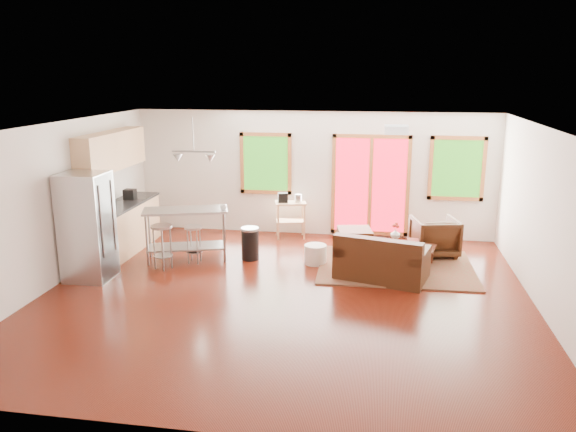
% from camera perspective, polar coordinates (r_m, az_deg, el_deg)
% --- Properties ---
extents(floor, '(7.50, 7.00, 0.02)m').
position_cam_1_polar(floor, '(8.81, -0.32, -8.13)').
color(floor, '#380E06').
rests_on(floor, ground).
extents(ceiling, '(7.50, 7.00, 0.02)m').
position_cam_1_polar(ceiling, '(8.18, -0.35, 9.09)').
color(ceiling, white).
rests_on(ceiling, ground).
extents(back_wall, '(7.50, 0.02, 2.60)m').
position_cam_1_polar(back_wall, '(11.80, 2.55, 4.30)').
color(back_wall, silver).
rests_on(back_wall, ground).
extents(left_wall, '(0.02, 7.00, 2.60)m').
position_cam_1_polar(left_wall, '(9.75, -22.68, 1.03)').
color(left_wall, silver).
rests_on(left_wall, ground).
extents(right_wall, '(0.02, 7.00, 2.60)m').
position_cam_1_polar(right_wall, '(8.62, 25.13, -0.86)').
color(right_wall, silver).
rests_on(right_wall, ground).
extents(front_wall, '(7.50, 0.02, 2.60)m').
position_cam_1_polar(front_wall, '(5.15, -7.03, -9.37)').
color(front_wall, silver).
rests_on(front_wall, ground).
extents(window_left, '(1.10, 0.05, 1.30)m').
position_cam_1_polar(window_left, '(11.87, -2.28, 5.35)').
color(window_left, '#205912').
rests_on(window_left, back_wall).
extents(french_doors, '(1.60, 0.05, 2.10)m').
position_cam_1_polar(french_doors, '(11.71, 8.36, 3.09)').
color(french_doors, '#B70B1E').
rests_on(french_doors, back_wall).
extents(window_right, '(1.10, 0.05, 1.30)m').
position_cam_1_polar(window_right, '(11.73, 16.79, 4.64)').
color(window_right, '#205912').
rests_on(window_right, back_wall).
extents(rug, '(2.75, 2.15, 0.03)m').
position_cam_1_polar(rug, '(10.19, 10.89, -5.09)').
color(rug, '#4A5C34').
rests_on(rug, floor).
extents(loveseat, '(1.63, 1.18, 0.78)m').
position_cam_1_polar(loveseat, '(9.49, 9.45, -4.60)').
color(loveseat, black).
rests_on(loveseat, floor).
extents(coffee_table, '(1.02, 0.75, 0.37)m').
position_cam_1_polar(coffee_table, '(10.27, 12.13, -3.19)').
color(coffee_table, '#38190E').
rests_on(coffee_table, floor).
extents(armchair, '(0.93, 0.90, 0.81)m').
position_cam_1_polar(armchair, '(10.89, 14.66, -1.86)').
color(armchair, black).
rests_on(armchair, floor).
extents(ottoman, '(0.73, 0.73, 0.42)m').
position_cam_1_polar(ottoman, '(10.99, 6.76, -2.38)').
color(ottoman, black).
rests_on(ottoman, floor).
extents(pouf, '(0.50, 0.50, 0.35)m').
position_cam_1_polar(pouf, '(10.17, 2.80, -3.90)').
color(pouf, silver).
rests_on(pouf, floor).
extents(vase, '(0.20, 0.21, 0.30)m').
position_cam_1_polar(vase, '(10.48, 10.87, -1.68)').
color(vase, silver).
rests_on(vase, coffee_table).
extents(book, '(0.20, 0.03, 0.27)m').
position_cam_1_polar(book, '(10.37, 12.06, -1.77)').
color(book, maroon).
rests_on(book, coffee_table).
extents(cabinets, '(0.64, 2.24, 2.30)m').
position_cam_1_polar(cabinets, '(11.14, -16.75, 1.14)').
color(cabinets, tan).
rests_on(cabinets, floor).
extents(refrigerator, '(0.76, 0.72, 1.79)m').
position_cam_1_polar(refrigerator, '(9.82, -19.70, -1.03)').
color(refrigerator, '#B7BABC').
rests_on(refrigerator, floor).
extents(island, '(1.62, 1.03, 0.96)m').
position_cam_1_polar(island, '(10.40, -10.32, -0.92)').
color(island, '#B7BABC').
rests_on(island, floor).
extents(cup, '(0.13, 0.11, 0.12)m').
position_cam_1_polar(cup, '(10.19, -6.58, 0.93)').
color(cup, white).
rests_on(cup, island).
extents(bar_stool_a, '(0.49, 0.49, 0.79)m').
position_cam_1_polar(bar_stool_a, '(10.02, -12.69, -2.05)').
color(bar_stool_a, '#B7BABC').
rests_on(bar_stool_a, floor).
extents(bar_stool_b, '(0.32, 0.32, 0.68)m').
position_cam_1_polar(bar_stool_b, '(10.26, -9.56, -1.99)').
color(bar_stool_b, '#B7BABC').
rests_on(bar_stool_b, floor).
extents(trash_can, '(0.38, 0.38, 0.60)m').
position_cam_1_polar(trash_can, '(10.38, -3.87, -2.79)').
color(trash_can, black).
rests_on(trash_can, floor).
extents(kitchen_cart, '(0.71, 0.54, 0.96)m').
position_cam_1_polar(kitchen_cart, '(11.62, 0.17, 0.91)').
color(kitchen_cart, tan).
rests_on(kitchen_cart, floor).
extents(ceiling_flush, '(0.35, 0.35, 0.12)m').
position_cam_1_polar(ceiling_flush, '(8.67, 10.95, 8.61)').
color(ceiling_flush, white).
rests_on(ceiling_flush, ceiling).
extents(pendant_light, '(0.80, 0.18, 0.79)m').
position_cam_1_polar(pendant_light, '(10.18, -9.54, 5.91)').
color(pendant_light, gray).
rests_on(pendant_light, ceiling).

